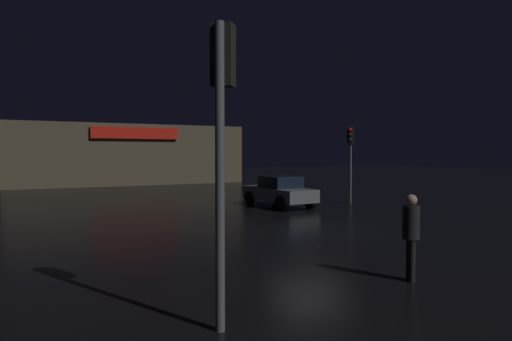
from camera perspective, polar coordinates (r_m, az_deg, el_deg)
ground_plane at (r=15.75m, az=6.61°, el=-7.38°), size 120.00×120.00×0.00m
store_building at (r=42.22m, az=-16.27°, el=1.92°), size 18.91×9.64×4.94m
traffic_signal_main at (r=6.78m, az=-4.24°, el=7.32°), size 0.42×0.42×4.51m
traffic_signal_opposite at (r=24.22m, az=11.66°, el=3.09°), size 0.43×0.41×3.99m
car_near at (r=22.27m, az=2.89°, el=-2.59°), size 2.02×4.37×1.50m
pedestrian at (r=9.93m, az=18.74°, el=-7.06°), size 0.46×0.46×1.78m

